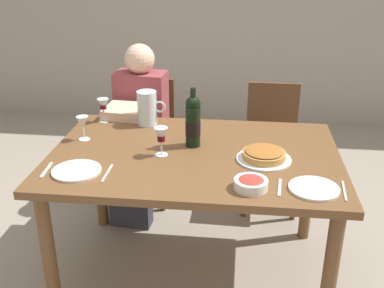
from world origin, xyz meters
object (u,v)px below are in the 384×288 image
Objects in this scene: wine_glass_right_diner at (161,136)px; dinner_plate_right_setting at (314,188)px; wine_bottle at (193,121)px; chair_right at (271,138)px; diner_left at (137,128)px; baked_tart at (264,155)px; wine_glass_left_diner at (83,123)px; salad_bowl at (251,183)px; chair_left at (148,131)px; dinner_plate_left_setting at (77,171)px; dining_table at (195,169)px; wine_glass_centre at (103,105)px; water_pitcher at (147,110)px.

wine_glass_right_diner is 0.79m from dinner_plate_right_setting.
wine_bottle is 0.37× the size of chair_right.
baked_tart is at bearing 143.66° from diner_left.
diner_left is (0.17, 0.56, -0.24)m from wine_glass_left_diner.
salad_bowl is 1.48m from chair_left.
dinner_plate_left_setting is at bearing -144.29° from wine_bottle.
dining_table is at bearing 16.07° from wine_glass_right_diner.
wine_bottle reaches higher than wine_glass_right_diner.
chair_right is at bearing 62.68° from dining_table.
wine_bottle is at bearing 132.40° from diner_left.
dining_table is 9.83× the size of salad_bowl.
baked_tart reaches higher than dinner_plate_left_setting.
wine_glass_right_diner is 1.04× the size of wine_glass_centre.
wine_glass_right_diner is 0.45m from dinner_plate_left_setting.
wine_glass_left_diner is (-0.30, -0.27, 0.01)m from water_pitcher.
dining_table is 6.35× the size of dinner_plate_left_setting.
wine_bottle is 0.78m from diner_left.
dinner_plate_left_setting is (-0.52, -0.37, -0.13)m from wine_bottle.
wine_glass_right_diner reaches higher than dinner_plate_right_setting.
dinner_plate_right_setting is at bearing 134.24° from chair_left.
dining_table is at bearing -49.21° from water_pitcher.
salad_bowl reaches higher than dining_table.
wine_bottle is 0.28× the size of diner_left.
baked_tart is (0.37, -0.14, -0.11)m from wine_bottle.
wine_glass_right_diner is 1.17m from chair_right.
dining_table is 10.94× the size of wine_glass_left_diner.
salad_bowl is at bearing -33.81° from wine_glass_right_diner.
water_pitcher is 0.41m from wine_glass_left_diner.
wine_glass_centre reaches higher than chair_left.
chair_left is at bearing 102.83° from water_pitcher.
wine_glass_right_diner reaches higher than salad_bowl.
water_pitcher is 0.64m from chair_left.
baked_tart is at bearing -0.01° from wine_glass_right_diner.
wine_bottle is at bearing -42.92° from water_pitcher.
dinner_plate_left_setting is at bearing 90.20° from chair_left.
wine_bottle is at bearing 144.39° from dinner_plate_right_setting.
chair_right is (0.91, 0.21, -0.12)m from diner_left.
dinner_plate_left_setting is 0.20× the size of diner_left.
chair_right is at bearing 49.44° from dinner_plate_left_setting.
water_pitcher reaches higher than wine_glass_left_diner.
dinner_plate_left_setting is (0.09, -0.38, -0.09)m from wine_glass_left_diner.
dinner_plate_left_setting is at bearing -76.71° from wine_glass_left_diner.
chair_right is at bearing 56.18° from wine_glass_right_diner.
chair_right is (-0.12, 1.20, -0.27)m from dinner_plate_right_setting.
wine_glass_centre reaches higher than dinner_plate_right_setting.
wine_glass_centre is (-0.89, 0.74, 0.08)m from salad_bowl.
chair_right is (0.89, -0.02, 0.00)m from chair_left.
diner_left is 0.94m from chair_right.
wine_glass_centre is at bearing 148.35° from dinner_plate_right_setting.
salad_bowl is 0.55m from wine_glass_right_diner.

